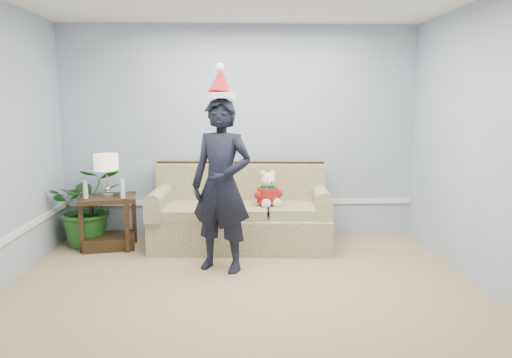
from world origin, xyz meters
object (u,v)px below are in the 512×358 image
at_px(sofa, 241,217).
at_px(side_table, 109,228).
at_px(table_lamp, 106,164).
at_px(man, 221,185).
at_px(teddy_bear, 268,193).
at_px(houseplant, 88,206).

bearing_deg(sofa, side_table, -175.16).
height_order(table_lamp, man, man).
relative_size(sofa, side_table, 2.94).
bearing_deg(teddy_bear, table_lamp, 157.79).
bearing_deg(houseplant, side_table, -23.55).
relative_size(sofa, teddy_bear, 5.11).
distance_m(table_lamp, houseplant, 0.61).
bearing_deg(sofa, teddy_bear, -20.05).
bearing_deg(man, side_table, 172.19).
relative_size(man, teddy_bear, 4.20).
distance_m(side_table, table_lamp, 0.77).
distance_m(houseplant, man, 1.96).
distance_m(side_table, teddy_bear, 1.96).
relative_size(houseplant, man, 0.54).
height_order(side_table, table_lamp, table_lamp).
bearing_deg(table_lamp, sofa, 1.24).
distance_m(table_lamp, man, 1.62).
height_order(table_lamp, teddy_bear, table_lamp).
distance_m(sofa, man, 1.06).
xyz_separation_m(side_table, table_lamp, (0.00, -0.01, 0.77)).
bearing_deg(side_table, houseplant, 156.45).
relative_size(table_lamp, man, 0.28).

